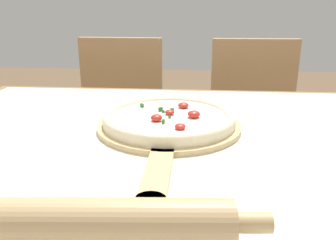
% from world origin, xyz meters
% --- Properties ---
extents(dining_table, '(1.33, 1.04, 0.76)m').
position_xyz_m(dining_table, '(0.00, 0.00, 0.66)').
color(dining_table, olive).
rests_on(dining_table, ground_plane).
extents(towel_cloth, '(1.25, 0.96, 0.00)m').
position_xyz_m(towel_cloth, '(0.00, 0.00, 0.77)').
color(towel_cloth, white).
rests_on(towel_cloth, dining_table).
extents(pizza_peel, '(0.34, 0.53, 0.01)m').
position_xyz_m(pizza_peel, '(-0.03, 0.08, 0.77)').
color(pizza_peel, tan).
rests_on(pizza_peel, towel_cloth).
extents(pizza, '(0.31, 0.31, 0.04)m').
position_xyz_m(pizza, '(-0.03, 0.11, 0.79)').
color(pizza, beige).
rests_on(pizza, pizza_peel).
extents(rolling_pin, '(0.40, 0.08, 0.06)m').
position_xyz_m(rolling_pin, '(-0.07, -0.32, 0.80)').
color(rolling_pin, tan).
rests_on(rolling_pin, towel_cloth).
extents(chair_left, '(0.40, 0.40, 0.90)m').
position_xyz_m(chair_left, '(-0.32, 0.84, 0.52)').
color(chair_left, tan).
rests_on(chair_left, ground_plane).
extents(chair_right, '(0.41, 0.41, 0.90)m').
position_xyz_m(chair_right, '(0.29, 0.84, 0.52)').
color(chair_right, tan).
rests_on(chair_right, ground_plane).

